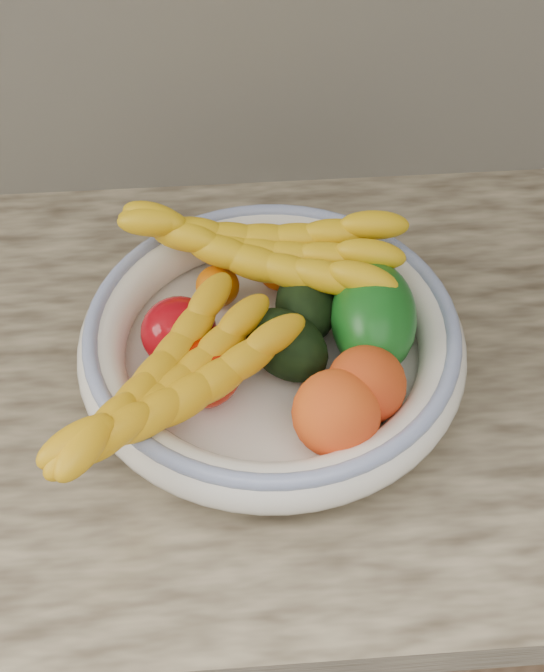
{
  "coord_description": "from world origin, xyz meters",
  "views": [
    {
      "loc": [
        -0.05,
        1.04,
        1.65
      ],
      "look_at": [
        0.0,
        1.66,
        0.96
      ],
      "focal_mm": 50.0,
      "sensor_mm": 36.0,
      "label": 1
    }
  ],
  "objects_px": {
    "fruit_bowl": "(272,344)",
    "banana_bunch_front": "(169,392)",
    "green_mango": "(373,317)",
    "banana_bunch_back": "(259,254)"
  },
  "relations": [
    {
      "from": "banana_bunch_front",
      "to": "fruit_bowl",
      "type": "bearing_deg",
      "value": -8.45
    },
    {
      "from": "green_mango",
      "to": "banana_bunch_front",
      "type": "height_order",
      "value": "green_mango"
    },
    {
      "from": "fruit_bowl",
      "to": "banana_bunch_front",
      "type": "xyz_separation_m",
      "value": [
        -0.1,
        -0.08,
        0.03
      ]
    },
    {
      "from": "fruit_bowl",
      "to": "banana_bunch_front",
      "type": "distance_m",
      "value": 0.13
    },
    {
      "from": "green_mango",
      "to": "banana_bunch_back",
      "type": "distance_m",
      "value": 0.14
    },
    {
      "from": "fruit_bowl",
      "to": "green_mango",
      "type": "bearing_deg",
      "value": 1.87
    },
    {
      "from": "green_mango",
      "to": "banana_bunch_back",
      "type": "xyz_separation_m",
      "value": [
        -0.11,
        0.09,
        0.01
      ]
    },
    {
      "from": "banana_bunch_back",
      "to": "green_mango",
      "type": "bearing_deg",
      "value": -22.32
    },
    {
      "from": "fruit_bowl",
      "to": "banana_bunch_back",
      "type": "bearing_deg",
      "value": 94.2
    },
    {
      "from": "green_mango",
      "to": "banana_bunch_back",
      "type": "bearing_deg",
      "value": 144.68
    }
  ]
}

